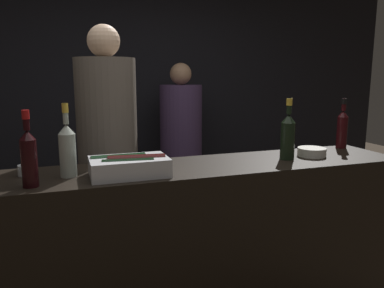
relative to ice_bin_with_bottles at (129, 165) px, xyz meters
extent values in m
cube|color=black|center=(0.37, 2.18, 0.31)|extent=(6.40, 0.06, 2.80)
cube|color=black|center=(0.37, 0.09, -0.57)|extent=(2.53, 0.50, 1.04)
cube|color=silver|center=(0.00, 0.00, -0.01)|extent=(0.39, 0.24, 0.09)
cylinder|color=black|center=(-0.01, -0.05, 0.02)|extent=(0.26, 0.09, 0.06)
cylinder|color=#380F0F|center=(0.04, 0.00, 0.02)|extent=(0.29, 0.11, 0.07)
cylinder|color=black|center=(-0.04, 0.05, 0.02)|extent=(0.28, 0.07, 0.07)
cylinder|color=silver|center=(1.16, 0.10, -0.03)|extent=(0.17, 0.17, 0.05)
cylinder|color=gray|center=(1.16, 0.10, 0.00)|extent=(0.14, 0.14, 0.01)
cylinder|color=silver|center=(-0.50, 0.17, -0.03)|extent=(0.07, 0.07, 0.05)
sphere|color=#F9D67F|center=(-0.50, 0.17, -0.02)|extent=(0.03, 0.03, 0.03)
cylinder|color=black|center=(0.96, 0.07, 0.06)|extent=(0.08, 0.08, 0.22)
cone|color=black|center=(0.96, 0.07, 0.19)|extent=(0.08, 0.08, 0.05)
cylinder|color=black|center=(0.96, 0.07, 0.27)|extent=(0.03, 0.03, 0.09)
cylinder|color=gold|center=(0.96, 0.07, 0.29)|extent=(0.03, 0.03, 0.04)
cylinder|color=black|center=(-0.45, -0.05, 0.06)|extent=(0.07, 0.07, 0.22)
cone|color=black|center=(-0.45, -0.05, 0.18)|extent=(0.07, 0.07, 0.04)
cylinder|color=black|center=(-0.45, -0.05, 0.25)|extent=(0.03, 0.03, 0.09)
cylinder|color=maroon|center=(-0.45, -0.05, 0.28)|extent=(0.03, 0.03, 0.04)
cylinder|color=#9EA899|center=(-0.29, 0.08, 0.05)|extent=(0.08, 0.08, 0.21)
cone|color=#9EA899|center=(-0.29, 0.08, 0.19)|extent=(0.08, 0.08, 0.05)
cylinder|color=#9EA899|center=(-0.29, 0.08, 0.26)|extent=(0.03, 0.03, 0.10)
cylinder|color=gold|center=(-0.29, 0.08, 0.29)|extent=(0.03, 0.03, 0.05)
cylinder|color=black|center=(1.52, 0.26, 0.06)|extent=(0.07, 0.07, 0.22)
cone|color=black|center=(1.52, 0.26, 0.19)|extent=(0.07, 0.07, 0.04)
cylinder|color=black|center=(1.52, 0.26, 0.25)|extent=(0.03, 0.03, 0.08)
cylinder|color=black|center=(1.52, 0.26, 0.27)|extent=(0.03, 0.03, 0.04)
cube|color=black|center=(0.79, 1.68, -0.71)|extent=(0.31, 0.23, 0.75)
cylinder|color=#473356|center=(0.79, 1.68, 0.01)|extent=(0.42, 0.42, 0.70)
sphere|color=tan|center=(0.79, 1.68, 0.46)|extent=(0.21, 0.21, 0.21)
cube|color=black|center=(-0.03, 0.69, -0.66)|extent=(0.30, 0.22, 0.87)
cylinder|color=#60564C|center=(-0.03, 0.69, 0.17)|extent=(0.39, 0.39, 0.78)
sphere|color=beige|center=(-0.03, 0.69, 0.66)|extent=(0.21, 0.21, 0.21)
camera|label=1|loc=(-0.29, -1.83, 0.44)|focal=35.00mm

